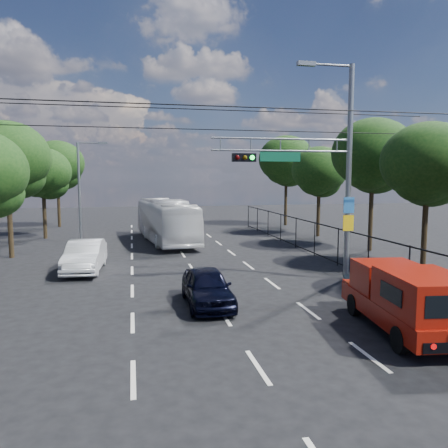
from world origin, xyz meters
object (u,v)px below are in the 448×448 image
object	(u,v)px
signal_mast	(324,163)
navy_hatchback	(207,287)
red_pickup	(405,297)
white_bus	(166,221)
white_van	(85,256)

from	to	relation	value
signal_mast	navy_hatchback	world-z (taller)	signal_mast
red_pickup	white_bus	world-z (taller)	white_bus
navy_hatchback	white_bus	xyz separation A→B (m)	(-0.23, 16.11, 0.85)
signal_mast	white_van	bearing A→B (deg)	157.67
signal_mast	white_van	size ratio (longest dim) A/B	2.06
signal_mast	white_van	world-z (taller)	signal_mast
navy_hatchback	white_bus	distance (m)	16.13
navy_hatchback	white_bus	size ratio (longest dim) A/B	0.36
white_bus	white_van	size ratio (longest dim) A/B	2.37
signal_mast	red_pickup	xyz separation A→B (m)	(-0.30, -6.57, -4.17)
white_bus	navy_hatchback	bearing A→B (deg)	-95.93
navy_hatchback	white_van	world-z (taller)	white_van
navy_hatchback	red_pickup	bearing A→B (deg)	-36.84
red_pickup	white_van	world-z (taller)	red_pickup
red_pickup	navy_hatchback	world-z (taller)	red_pickup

